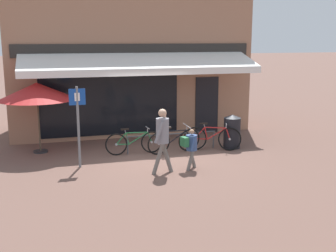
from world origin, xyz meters
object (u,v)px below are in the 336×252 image
(pedestrian_child, at_px, (191,145))
(litter_bin, at_px, (232,131))
(bicycle_red, at_px, (212,138))
(cafe_parasol, at_px, (37,91))
(pedestrian_adult, at_px, (162,134))
(bicycle_green, at_px, (134,142))
(bicycle_black, at_px, (174,141))
(parking_sign, at_px, (78,118))

(pedestrian_child, distance_m, litter_bin, 2.73)
(bicycle_red, xyz_separation_m, cafe_parasol, (-5.26, 1.27, 1.52))
(pedestrian_adult, distance_m, litter_bin, 3.49)
(bicycle_green, distance_m, bicycle_black, 1.24)
(bicycle_green, height_order, pedestrian_adult, pedestrian_adult)
(bicycle_green, height_order, pedestrian_child, pedestrian_child)
(bicycle_green, height_order, bicycle_red, bicycle_red)
(bicycle_black, height_order, litter_bin, litter_bin)
(pedestrian_adult, bearing_deg, litter_bin, 45.00)
(bicycle_red, bearing_deg, bicycle_black, -157.74)
(bicycle_red, bearing_deg, pedestrian_adult, -119.16)
(cafe_parasol, bearing_deg, parking_sign, -61.27)
(bicycle_red, xyz_separation_m, pedestrian_child, (-1.34, -1.70, 0.29))
(pedestrian_adult, bearing_deg, cafe_parasol, 146.96)
(bicycle_green, bearing_deg, parking_sign, -152.10)
(bicycle_black, distance_m, pedestrian_child, 1.69)
(pedestrian_child, distance_m, cafe_parasol, 5.08)
(litter_bin, height_order, parking_sign, parking_sign)
(pedestrian_child, xyz_separation_m, cafe_parasol, (-3.93, 2.97, 1.23))
(bicycle_green, distance_m, pedestrian_child, 2.28)
(bicycle_black, bearing_deg, cafe_parasol, 153.40)
(cafe_parasol, bearing_deg, pedestrian_child, -37.08)
(parking_sign, xyz_separation_m, cafe_parasol, (-1.05, 1.92, 0.54))
(bicycle_black, distance_m, cafe_parasol, 4.46)
(bicycle_green, bearing_deg, bicycle_black, -12.27)
(pedestrian_adult, height_order, pedestrian_child, pedestrian_adult)
(pedestrian_adult, xyz_separation_m, pedestrian_child, (0.82, 0.11, -0.38))
(pedestrian_child, relative_size, cafe_parasol, 0.48)
(bicycle_green, xyz_separation_m, cafe_parasol, (-2.77, 1.03, 1.55))
(parking_sign, bearing_deg, cafe_parasol, 118.73)
(cafe_parasol, bearing_deg, bicycle_green, -20.33)
(pedestrian_adult, bearing_deg, pedestrian_child, 19.06)
(cafe_parasol, bearing_deg, bicycle_black, -18.09)
(litter_bin, bearing_deg, parking_sign, -171.48)
(bicycle_red, relative_size, pedestrian_adult, 1.01)
(pedestrian_child, bearing_deg, litter_bin, 29.97)
(litter_bin, bearing_deg, pedestrian_child, -139.04)
(bicycle_black, distance_m, litter_bin, 2.02)
(cafe_parasol, bearing_deg, litter_bin, -11.15)
(bicycle_green, bearing_deg, cafe_parasol, 160.16)
(bicycle_red, distance_m, pedestrian_child, 2.18)
(litter_bin, xyz_separation_m, cafe_parasol, (-5.99, 1.18, 1.37))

